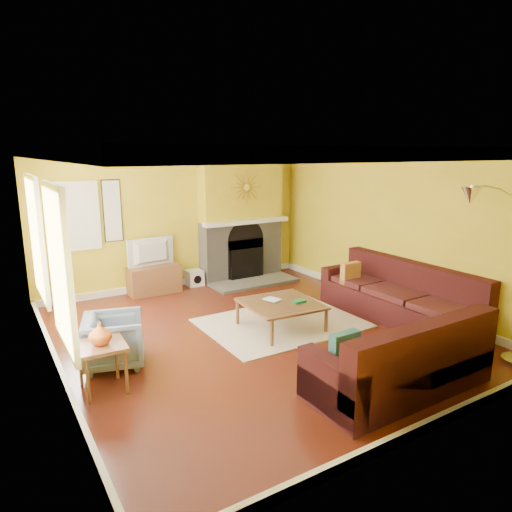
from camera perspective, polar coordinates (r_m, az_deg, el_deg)
floor at (r=6.94m, az=-0.05°, el=-9.69°), size 5.50×6.00×0.02m
ceiling at (r=6.41m, az=-0.05°, el=13.39°), size 5.50×6.00×0.02m
wall_back at (r=9.20m, az=-9.90°, el=4.56°), size 5.50×0.02×2.70m
wall_front at (r=4.35m, az=21.21°, el=-5.51°), size 5.50×0.02×2.70m
wall_left at (r=5.65m, az=-24.70°, el=-1.67°), size 0.02×6.00×2.70m
wall_right at (r=8.29m, az=16.48°, el=3.32°), size 0.02×6.00×2.70m
baseboard at (r=6.91m, az=-0.05°, el=-9.16°), size 5.50×6.00×0.12m
crown_molding at (r=6.40m, az=-0.05°, el=12.76°), size 5.50×6.00×0.12m
window_left_near at (r=6.89m, az=-25.86°, el=1.95°), size 0.06×1.22×1.72m
window_left_far at (r=5.04m, az=-23.55°, el=-1.46°), size 0.06×1.22×1.72m
window_back at (r=8.62m, az=-21.66°, el=4.63°), size 0.82×0.06×1.22m
wall_art at (r=8.76m, az=-17.51°, el=5.39°), size 0.34×0.04×1.14m
fireplace at (r=9.59m, az=-1.89°, el=5.08°), size 1.80×0.40×2.70m
mantel at (r=9.40m, az=-1.16°, el=4.31°), size 1.92×0.22×0.08m
hearth at (r=9.40m, az=-0.17°, el=-3.30°), size 1.80×0.70×0.06m
sunburst at (r=9.33m, az=-1.21°, el=8.57°), size 0.70×0.04×0.70m
rug at (r=7.31m, az=3.20°, el=-8.35°), size 2.40×1.80×0.02m
sectional_sofa at (r=6.68m, az=12.48°, el=-6.70°), size 3.32×3.45×0.90m
coffee_table at (r=7.04m, az=3.12°, el=-7.42°), size 1.16×1.16×0.43m
media_console at (r=8.95m, az=-12.61°, el=-2.89°), size 0.97×0.44×0.53m
tv at (r=8.83m, az=-12.77°, el=0.44°), size 0.93×0.22×0.53m
subwoofer at (r=9.35m, az=-7.71°, el=-2.72°), size 0.31×0.31×0.31m
armchair at (r=6.12m, az=-17.31°, el=-10.04°), size 0.90×0.88×0.66m
side_table at (r=5.56m, az=-18.58°, el=-13.08°), size 0.54×0.54×0.56m
vase at (r=5.40m, az=-18.90°, el=-9.14°), size 0.32×0.32×0.26m
book at (r=6.96m, az=1.53°, el=-5.66°), size 0.25×0.30×0.02m
arc_lamp at (r=6.03m, az=28.17°, el=-3.15°), size 1.45×0.36×2.30m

